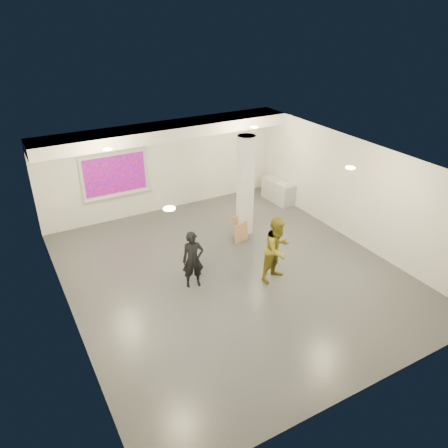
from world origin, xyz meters
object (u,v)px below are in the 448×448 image
column (245,186)px  projection_screen (115,175)px  woman (193,260)px  man (277,249)px  credenza (278,191)px

column → projection_screen: column is taller
woman → projection_screen: bearing=110.9°
column → woman: size_ratio=2.04×
column → projection_screen: (-3.10, 2.65, 0.03)m
column → man: (-0.63, -2.56, -0.65)m
projection_screen → woman: bearing=-83.6°
credenza → woman: size_ratio=0.88×
credenza → woman: (-4.81, -3.16, 0.36)m
woman → man: (1.97, -0.74, 0.12)m
man → credenza: bearing=38.4°
projection_screen → man: bearing=-64.6°
projection_screen → credenza: size_ratio=1.62×
column → projection_screen: bearing=139.4°
projection_screen → column: bearing=-40.6°
woman → man: bearing=-6.2°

